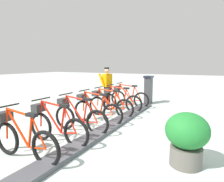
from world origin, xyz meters
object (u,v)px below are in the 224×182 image
object	(u,v)px
worker_near_rack	(107,85)
bike_docked_5	(55,125)
bike_docked_0	(128,97)
bike_docked_1	(119,100)
bike_docked_4	(78,116)
planter_bush	(187,136)
bike_docked_6	(22,138)
bike_docked_3	(95,110)
bike_docked_2	(109,104)
payment_kiosk	(148,89)

from	to	relation	value
worker_near_rack	bike_docked_5	bearing A→B (deg)	103.18
bike_docked_0	worker_near_rack	distance (m)	1.12
bike_docked_1	bike_docked_4	world-z (taller)	same
bike_docked_4	planter_bush	size ratio (longest dim) A/B	1.77
bike_docked_4	bike_docked_6	world-z (taller)	same
bike_docked_0	bike_docked_3	bearing A→B (deg)	90.00
bike_docked_2	bike_docked_3	world-z (taller)	same
bike_docked_0	bike_docked_2	xyz separation A→B (m)	(0.00, 1.72, 0.00)
bike_docked_1	bike_docked_6	xyz separation A→B (m)	(0.00, 4.30, 0.00)
bike_docked_3	bike_docked_4	bearing A→B (deg)	90.00
bike_docked_4	bike_docked_5	world-z (taller)	same
bike_docked_0	planter_bush	xyz separation A→B (m)	(-2.77, 3.97, 0.11)
payment_kiosk	bike_docked_2	bearing A→B (deg)	78.37
planter_bush	worker_near_rack	bearing A→B (deg)	-46.48
bike_docked_2	worker_near_rack	world-z (taller)	worker_near_rack
bike_docked_5	worker_near_rack	xyz separation A→B (m)	(1.01, -4.31, 0.48)
bike_docked_2	bike_docked_4	bearing A→B (deg)	90.00
bike_docked_6	worker_near_rack	size ratio (longest dim) A/B	1.04
bike_docked_4	worker_near_rack	size ratio (longest dim) A/B	1.04
payment_kiosk	bike_docked_4	xyz separation A→B (m)	(0.57, 4.50, -0.24)
bike_docked_3	bike_docked_5	bearing A→B (deg)	90.00
bike_docked_0	bike_docked_4	size ratio (longest dim) A/B	1.00
planter_bush	bike_docked_4	bearing A→B (deg)	-10.88
bike_docked_2	worker_near_rack	size ratio (longest dim) A/B	1.04
bike_docked_3	bike_docked_4	xyz separation A→B (m)	(0.00, 0.86, 0.00)
bike_docked_4	bike_docked_6	distance (m)	1.72
bike_docked_0	bike_docked_4	xyz separation A→B (m)	(0.00, 3.44, 0.00)
bike_docked_3	bike_docked_0	bearing A→B (deg)	-90.00
payment_kiosk	bike_docked_5	xyz separation A→B (m)	(0.57, 5.36, -0.24)
bike_docked_4	bike_docked_3	bearing A→B (deg)	-90.00
bike_docked_1	bike_docked_2	world-z (taller)	same
payment_kiosk	bike_docked_2	world-z (taller)	payment_kiosk
bike_docked_3	worker_near_rack	world-z (taller)	worker_near_rack
payment_kiosk	bike_docked_1	world-z (taller)	payment_kiosk
bike_docked_1	bike_docked_5	distance (m)	3.44
bike_docked_5	worker_near_rack	size ratio (longest dim) A/B	1.04
bike_docked_2	planter_bush	xyz separation A→B (m)	(-2.77, 2.25, 0.11)
bike_docked_6	worker_near_rack	bearing A→B (deg)	-78.95
bike_docked_2	bike_docked_3	distance (m)	0.86
bike_docked_0	worker_near_rack	bearing A→B (deg)	-0.72
payment_kiosk	bike_docked_6	size ratio (longest dim) A/B	0.74
bike_docked_5	bike_docked_2	bearing A→B (deg)	-90.00
bike_docked_2	bike_docked_5	size ratio (longest dim) A/B	1.00
bike_docked_0	bike_docked_1	bearing A→B (deg)	90.00
bike_docked_4	bike_docked_0	bearing A→B (deg)	-90.00
bike_docked_0	bike_docked_3	size ratio (longest dim) A/B	1.00
bike_docked_1	planter_bush	size ratio (longest dim) A/B	1.77
bike_docked_2	bike_docked_1	bearing A→B (deg)	-90.00
bike_docked_0	bike_docked_5	xyz separation A→B (m)	(0.00, 4.30, 0.00)
bike_docked_1	bike_docked_6	distance (m)	4.30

